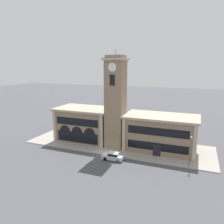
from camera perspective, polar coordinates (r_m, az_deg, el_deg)
ground_plane at (r=44.80m, az=-1.46°, el=-11.29°), size 300.00×300.00×0.00m
sidewalk_kerb at (r=50.34m, az=1.46°, el=-8.52°), size 41.49×12.91×0.15m
clock_tower at (r=46.54m, az=0.94°, el=2.42°), size 4.49×4.49×21.03m
town_hall_left_wing at (r=53.07m, az=-7.05°, el=-3.09°), size 13.49×8.42×7.93m
town_hall_right_wing at (r=47.43m, az=12.57°, el=-5.34°), size 15.25×8.42×7.57m
parked_car_near at (r=42.56m, az=0.28°, el=-11.45°), size 4.16×1.96×1.48m
street_lamp at (r=40.71m, az=19.85°, el=-8.60°), size 0.36×0.36×5.65m
bollard at (r=44.17m, az=1.95°, el=-10.70°), size 0.18×0.18×1.06m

